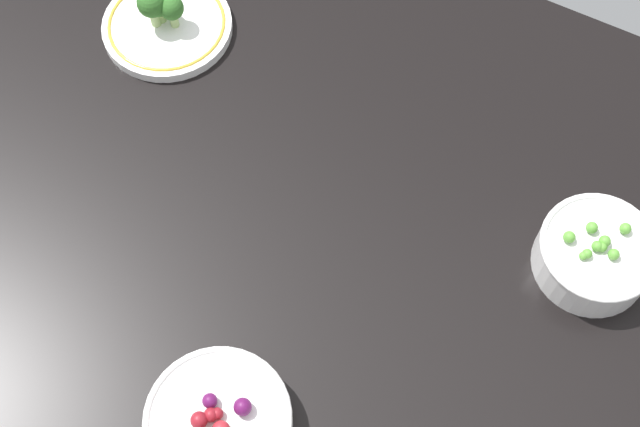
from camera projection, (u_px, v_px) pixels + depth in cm
name	position (u px, v px, depth cm)	size (l,w,h in cm)	color
dining_table	(320.00, 227.00, 115.23)	(158.54, 96.99, 4.00)	black
plate_broccoli	(165.00, 22.00, 125.89)	(18.92, 18.92, 8.07)	white
bowl_berries	(219.00, 422.00, 98.95)	(16.87, 16.87, 6.43)	white
bowl_peas	(595.00, 254.00, 107.82)	(14.75, 14.75, 6.96)	white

